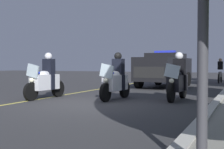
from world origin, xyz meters
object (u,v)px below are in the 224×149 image
police_motorcycle_lead_left (45,80)px  police_suv (164,68)px  police_motorcycle_trailing (178,81)px  police_motorcycle_lead_right (116,80)px  cyclist_background (220,71)px

police_motorcycle_lead_left → police_suv: (-7.52, 2.56, 0.37)m
police_motorcycle_lead_left → police_motorcycle_trailing: size_ratio=1.00×
police_motorcycle_lead_right → police_suv: (-6.70, 0.07, 0.37)m
police_motorcycle_lead_right → police_motorcycle_trailing: (-0.75, 2.07, 0.00)m
police_motorcycle_lead_left → cyclist_background: police_motorcycle_lead_left is taller
police_motorcycle_trailing → police_suv: police_suv is taller
police_motorcycle_trailing → police_suv: bearing=-161.4°
police_motorcycle_lead_left → cyclist_background: (-12.44, 5.15, 0.14)m
police_motorcycle_trailing → cyclist_background: (-10.87, 0.58, 0.14)m
police_suv → cyclist_background: bearing=152.2°
police_motorcycle_lead_right → police_motorcycle_trailing: 2.20m
police_motorcycle_trailing → cyclist_background: bearing=176.9°
police_motorcycle_lead_left → police_motorcycle_lead_right: (-0.82, 2.50, 0.00)m
police_motorcycle_lead_left → police_motorcycle_trailing: 4.83m
police_suv → cyclist_background: police_suv is taller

